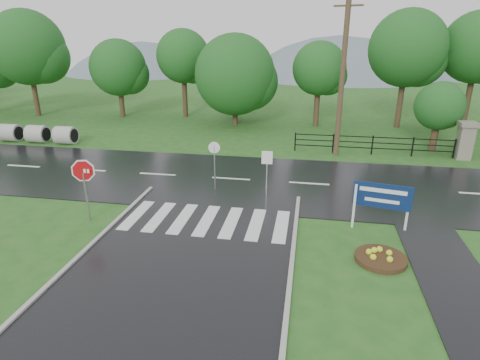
# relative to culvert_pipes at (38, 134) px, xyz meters

# --- Properties ---
(ground) EXTENTS (120.00, 120.00, 0.00)m
(ground) POSITION_rel_culvert_pipes_xyz_m (14.56, -15.00, -0.60)
(ground) COLOR #25571D
(ground) RESTS_ON ground
(main_road) EXTENTS (90.00, 8.00, 0.04)m
(main_road) POSITION_rel_culvert_pipes_xyz_m (14.56, -5.00, -0.60)
(main_road) COLOR black
(main_road) RESTS_ON ground
(walkway) EXTENTS (2.20, 11.00, 0.04)m
(walkway) POSITION_rel_culvert_pipes_xyz_m (23.06, -11.00, -0.60)
(walkway) COLOR black
(walkway) RESTS_ON ground
(crosswalk) EXTENTS (6.50, 2.80, 0.02)m
(crosswalk) POSITION_rel_culvert_pipes_xyz_m (14.56, -10.00, -0.54)
(crosswalk) COLOR silver
(crosswalk) RESTS_ON ground
(pillar_west) EXTENTS (1.00, 1.00, 2.24)m
(pillar_west) POSITION_rel_culvert_pipes_xyz_m (27.56, 1.00, 0.58)
(pillar_west) COLOR gray
(pillar_west) RESTS_ON ground
(fence_west) EXTENTS (9.58, 0.08, 1.20)m
(fence_west) POSITION_rel_culvert_pipes_xyz_m (22.31, 1.00, 0.12)
(fence_west) COLOR black
(fence_west) RESTS_ON ground
(hills) EXTENTS (102.00, 48.00, 48.00)m
(hills) POSITION_rel_culvert_pipes_xyz_m (18.05, 50.00, -16.14)
(hills) COLOR slate
(hills) RESTS_ON ground
(treeline) EXTENTS (83.20, 5.20, 10.00)m
(treeline) POSITION_rel_culvert_pipes_xyz_m (15.56, 9.00, -0.60)
(treeline) COLOR #19511D
(treeline) RESTS_ON ground
(culvert_pipes) EXTENTS (5.50, 1.20, 1.20)m
(culvert_pipes) POSITION_rel_culvert_pipes_xyz_m (0.00, 0.00, 0.00)
(culvert_pipes) COLOR #9E9B93
(culvert_pipes) RESTS_ON ground
(stop_sign) EXTENTS (1.17, 0.36, 2.74)m
(stop_sign) POSITION_rel_culvert_pipes_xyz_m (9.86, -10.71, 1.30)
(stop_sign) COLOR #939399
(stop_sign) RESTS_ON ground
(estate_billboard) EXTENTS (2.11, 0.46, 1.87)m
(estate_billboard) POSITION_rel_culvert_pipes_xyz_m (21.27, -9.47, 0.69)
(estate_billboard) COLOR silver
(estate_billboard) RESTS_ON ground
(flower_bed) EXTENTS (1.70, 1.70, 0.34)m
(flower_bed) POSITION_rel_culvert_pipes_xyz_m (21.02, -11.86, -0.47)
(flower_bed) COLOR #332111
(flower_bed) RESTS_ON ground
(reg_sign_small) EXTENTS (0.49, 0.07, 2.21)m
(reg_sign_small) POSITION_rel_culvert_pipes_xyz_m (16.63, -7.03, 0.96)
(reg_sign_small) COLOR #939399
(reg_sign_small) RESTS_ON ground
(reg_sign_round) EXTENTS (0.55, 0.12, 2.37)m
(reg_sign_round) POSITION_rel_culvert_pipes_xyz_m (14.07, -6.46, 0.89)
(reg_sign_round) COLOR #939399
(reg_sign_round) RESTS_ON ground
(utility_pole_east) EXTENTS (1.58, 0.65, 9.27)m
(utility_pole_east) POSITION_rel_culvert_pipes_xyz_m (20.11, 0.50, 4.11)
(utility_pole_east) COLOR #473523
(utility_pole_east) RESTS_ON ground
(entrance_tree_left) EXTENTS (2.98, 2.98, 4.37)m
(entrance_tree_left) POSITION_rel_culvert_pipes_xyz_m (26.25, 2.50, 2.26)
(entrance_tree_left) COLOR #3D2B1C
(entrance_tree_left) RESTS_ON ground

